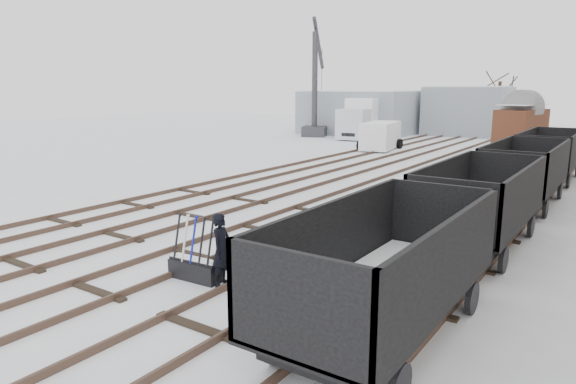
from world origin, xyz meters
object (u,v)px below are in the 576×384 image
object	(u,v)px
lorry	(365,117)
panel_van	(380,135)
worker	(222,250)
freight_wagon_a	(385,289)
box_van_wagon	(521,126)
crane	(316,106)
ground_frame	(195,268)

from	to	relation	value
lorry	panel_van	size ratio (longest dim) A/B	1.66
worker	freight_wagon_a	world-z (taller)	freight_wagon_a
box_van_wagon	crane	world-z (taller)	crane
box_van_wagon	panel_van	xyz separation A→B (m)	(-8.76, -2.61, -0.90)
lorry	freight_wagon_a	bearing A→B (deg)	-67.92
box_van_wagon	panel_van	size ratio (longest dim) A/B	0.99
freight_wagon_a	box_van_wagon	world-z (taller)	box_van_wagon
worker	crane	bearing A→B (deg)	15.71
freight_wagon_a	lorry	distance (m)	37.39
ground_frame	lorry	world-z (taller)	lorry
panel_van	freight_wagon_a	bearing A→B (deg)	-75.38
worker	crane	size ratio (longest dim) A/B	0.16
freight_wagon_a	lorry	xyz separation A→B (m)	(-16.66, 33.46, 0.89)
box_van_wagon	crane	xyz separation A→B (m)	(-17.97, 3.68, 0.81)
box_van_wagon	lorry	bearing A→B (deg)	170.26
box_van_wagon	worker	bearing A→B (deg)	-81.83
ground_frame	freight_wagon_a	bearing A→B (deg)	-4.02
worker	panel_van	xyz separation A→B (m)	(-7.82, 25.76, 0.19)
crane	panel_van	bearing A→B (deg)	-57.12
ground_frame	lorry	xyz separation A→B (m)	(-11.93, 33.37, 1.50)
worker	box_van_wagon	world-z (taller)	box_van_wagon
box_van_wagon	lorry	distance (m)	14.47
crane	freight_wagon_a	bearing A→B (deg)	-79.72
crane	lorry	bearing A→B (deg)	-7.18
ground_frame	worker	xyz separation A→B (m)	(0.75, 0.10, 0.55)
crane	ground_frame	bearing A→B (deg)	-85.95
freight_wagon_a	lorry	bearing A→B (deg)	116.47
freight_wagon_a	crane	size ratio (longest dim) A/B	0.55
ground_frame	freight_wagon_a	distance (m)	4.77
crane	worker	bearing A→B (deg)	-84.82
freight_wagon_a	box_van_wagon	xyz separation A→B (m)	(-3.05, 28.56, 1.02)
ground_frame	crane	xyz separation A→B (m)	(-16.29, 32.15, 2.45)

